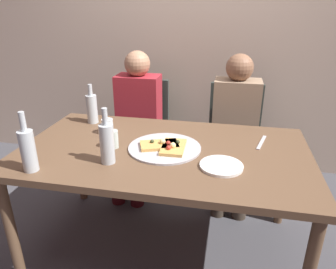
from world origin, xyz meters
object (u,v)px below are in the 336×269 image
Objects in this scene: beer_bottle at (107,142)px; tumbler_near at (108,126)px; pizza_slice_extra at (173,147)px; tumbler_far at (113,139)px; pizza_tray at (165,148)px; chair_right at (234,132)px; plate_stack at (221,166)px; pizza_slice_last at (160,145)px; table_knife at (261,142)px; guest_in_sweater at (136,117)px; water_bottle at (92,108)px; guest_in_beanie at (235,124)px; chair_left at (142,125)px; wine_bottle at (28,149)px; dining_table at (163,159)px.

beer_bottle is 0.42m from tumbler_near.
pizza_slice_extra is 2.10× the size of tumbler_far.
pizza_tray is 1.00m from chair_right.
pizza_tray is 0.37m from plate_stack.
tumbler_near is at bearing 158.22° from pizza_slice_last.
guest_in_sweater is at bearing -104.28° from table_knife.
pizza_slice_extra is at bearing -27.81° from water_bottle.
pizza_tray is at bearing 60.99° from guest_in_beanie.
guest_in_sweater is (-0.46, 0.75, -0.11)m from pizza_slice_extra.
guest_in_sweater is (-0.74, 0.89, -0.09)m from plate_stack.
guest_in_beanie is at bearing 169.40° from chair_left.
pizza_slice_extra is at bearing 33.79° from beer_bottle.
pizza_slice_extra is at bearing 4.47° from tumbler_far.
pizza_slice_extra is at bearing -52.51° from table_knife.
guest_in_sweater is (-0.10, 0.78, -0.14)m from tumbler_far.
beer_bottle reaches higher than table_knife.
chair_right is at bearing 58.96° from beer_bottle.
pizza_slice_extra is 0.50m from tumbler_near.
water_bottle is 0.24× the size of guest_in_sweater.
plate_stack is at bearing -10.45° from tumbler_far.
guest_in_beanie reaches higher than chair_right.
pizza_slice_last is 2.36× the size of tumbler_far.
beer_bottle is at bearing -77.67° from tumbler_far.
plate_stack is 0.25× the size of chair_right.
wine_bottle is at bearing 79.30° from guest_in_sweater.
wine_bottle reaches higher than chair_right.
beer_bottle is 0.61m from plate_stack.
tumbler_far is at bearing 96.27° from chair_left.
guest_in_sweater reaches higher than chair_right.
wine_bottle is 2.95× the size of tumbler_far.
plate_stack is (0.28, -0.15, -0.02)m from pizza_slice_extra.
tumbler_near is 0.43× the size of plate_stack.
pizza_slice_extra reaches higher than table_knife.
guest_in_beanie reaches higher than plate_stack.
chair_left is at bearing 80.55° from wine_bottle.
tumbler_far is at bearing 97.48° from guest_in_sweater.
water_bottle is at bearing 29.11° from chair_right.
guest_in_sweater is at bearing 98.42° from beer_bottle.
table_knife is (0.56, 0.20, -0.00)m from pizza_tray.
guest_in_beanie reaches higher than beer_bottle.
chair_left is at bearing -110.72° from table_knife.
pizza_slice_last is 0.40m from plate_stack.
chair_left is at bearing 116.91° from pizza_slice_extra.
dining_table is 0.39m from beer_bottle.
pizza_slice_extra is 0.73× the size of beer_bottle.
wine_bottle is at bearing -132.35° from tumbler_far.
table_knife is (0.82, 0.43, -0.11)m from beer_bottle.
table_knife is 0.56m from guest_in_beanie.
pizza_slice_extra is 0.36m from tumbler_far.
chair_left is (-0.46, 0.90, -0.24)m from pizza_slice_extra.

